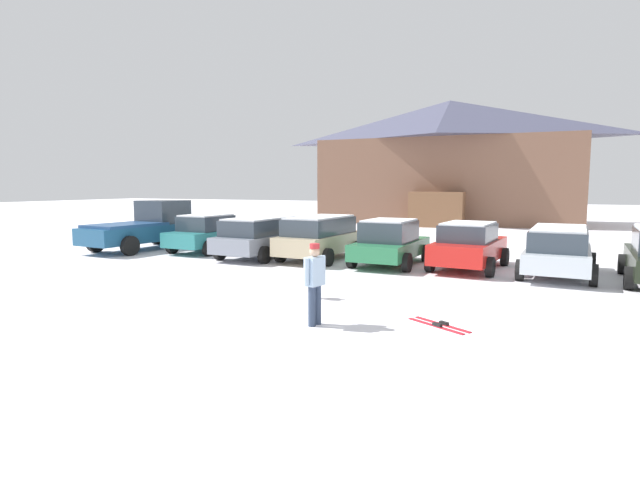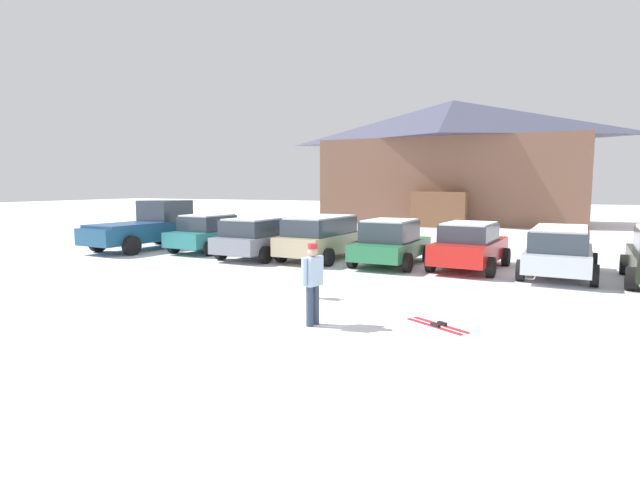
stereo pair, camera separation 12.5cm
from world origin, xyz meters
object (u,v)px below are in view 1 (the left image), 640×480
Objects in this scene: skier_adult_in_blue_parka at (315,279)px; skier_child_in_pink_snowsuit at (312,278)px; parked_silver_wagon at (558,249)px; parked_beige_suv at (320,236)px; pair_of_skis at (439,325)px; parked_green_coupe at (390,242)px; ski_lodge at (449,161)px; parked_teal_hatchback at (208,233)px; parked_red_sedan at (469,245)px; parked_grey_wagon at (261,236)px; pickup_truck at (149,227)px.

skier_adult_in_blue_parka reaches higher than skier_child_in_pink_snowsuit.
skier_adult_in_blue_parka is at bearing -119.40° from parked_silver_wagon.
parked_beige_suv reaches higher than pair_of_skis.
ski_lodge is at bearing 95.02° from parked_green_coupe.
parked_red_sedan is at bearing -0.72° from parked_teal_hatchback.
pair_of_skis is (0.44, -7.40, -0.79)m from parked_red_sedan.
parked_grey_wagon reaches higher than parked_silver_wagon.
pickup_truck is 16.04m from pair_of_skis.
ski_lodge is 11.67× the size of skier_adult_in_blue_parka.
ski_lodge is 4.42× the size of parked_beige_suv.
parked_silver_wagon is 3.35× the size of pair_of_skis.
pickup_truck is at bearing 179.96° from parked_silver_wagon.
skier_adult_in_blue_parka is 2.49m from skier_child_in_pink_snowsuit.
parked_grey_wagon is 10.88m from pair_of_skis.
skier_child_in_pink_snowsuit is 0.65× the size of pair_of_skis.
parked_green_coupe is (8.18, -0.40, 0.01)m from parked_teal_hatchback.
ski_lodge is at bearing 93.42° from skier_child_in_pink_snowsuit.
parked_green_coupe is 0.90× the size of parked_silver_wagon.
parked_teal_hatchback is 2.45× the size of skier_adult_in_blue_parka.
pickup_truck is at bearing 179.70° from parked_green_coupe.
parked_teal_hatchback is 4.58× the size of skier_child_in_pink_snowsuit.
parked_grey_wagon is at bearing -176.83° from parked_red_sedan.
parked_teal_hatchback is at bearing 146.31° from pair_of_skis.
parked_red_sedan is at bearing 5.64° from parked_green_coupe.
parked_red_sedan is (10.85, -0.14, 0.00)m from parked_teal_hatchback.
parked_red_sedan is (4.65, -22.29, -3.91)m from ski_lodge.
skier_child_in_pink_snowsuit is (-1.08, 2.19, -0.44)m from skier_adult_in_blue_parka.
pair_of_skis is at bearing -26.69° from pickup_truck.
skier_child_in_pink_snowsuit is at bearing -92.69° from parked_green_coupe.
skier_child_in_pink_snowsuit is (-0.28, -5.93, -0.32)m from parked_green_coupe.
pickup_truck is 4.25× the size of pair_of_skis.
parked_green_coupe is at bearing -3.93° from parked_beige_suv.
parked_beige_suv is 2.64× the size of skier_adult_in_blue_parka.
parked_silver_wagon reaches higher than pair_of_skis.
parked_green_coupe reaches higher than parked_red_sedan.
pair_of_skis is at bearing -107.69° from parked_silver_wagon.
parked_green_coupe is at bearing -0.30° from pickup_truck.
skier_adult_in_blue_parka reaches higher than parked_silver_wagon.
parked_grey_wagon is at bearing -98.08° from ski_lodge.
parked_red_sedan is 3.15× the size of pair_of_skis.
parked_beige_suv is at bearing 8.68° from parked_grey_wagon.
pickup_truck is (-5.98, 0.23, 0.13)m from parked_grey_wagon.
pickup_truck reaches higher than parked_teal_hatchback.
ski_lodge is 3.36× the size of pickup_truck.
pair_of_skis is (5.10, -29.69, -4.70)m from ski_lodge.
parked_teal_hatchback is 3.03m from parked_grey_wagon.
parked_silver_wagon is at bearing -1.49° from parked_teal_hatchback.
skier_adult_in_blue_parka reaches higher than parked_teal_hatchback.
skier_child_in_pink_snowsuit is (-2.95, -6.19, -0.31)m from parked_red_sedan.
parked_beige_suv reaches higher than parked_silver_wagon.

